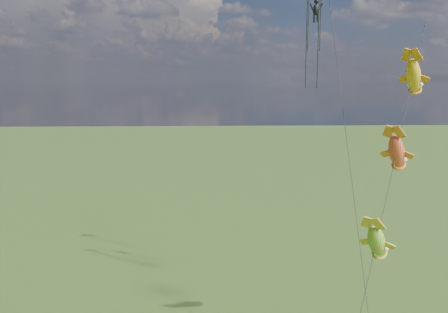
{
  "coord_description": "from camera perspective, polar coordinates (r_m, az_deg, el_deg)",
  "views": [
    {
      "loc": [
        11.29,
        -16.89,
        15.81
      ],
      "look_at": [
        12.55,
        12.42,
        11.2
      ],
      "focal_mm": 40.0,
      "sensor_mm": 36.0,
      "label": 1
    }
  ],
  "objects": [
    {
      "name": "fish_windsock_rig",
      "position": [
        23.5,
        18.09,
        -4.32
      ],
      "size": [
        9.01,
        13.31,
        18.96
      ],
      "rotation": [
        0.0,
        0.0,
        -0.27
      ],
      "color": "brown",
      "rests_on": "ground"
    },
    {
      "name": "parafoil_rig",
      "position": [
        34.78,
        10.64,
        16.94
      ],
      "size": [
        1.96,
        17.53,
        27.46
      ],
      "rotation": [
        0.0,
        0.0,
        0.08
      ],
      "color": "brown",
      "rests_on": "ground"
    }
  ]
}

